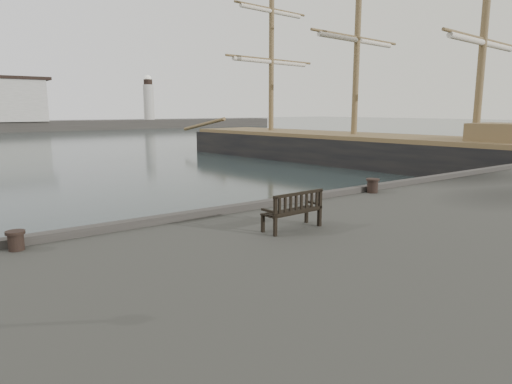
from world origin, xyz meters
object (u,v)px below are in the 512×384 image
bollard_right (373,186)px  tall_ship_main (353,155)px  bollard_left (16,241)px  bench (293,218)px

bollard_right → tall_ship_main: bearing=43.4°
bollard_left → tall_ship_main: (27.08, 15.46, -1.09)m
bollard_left → tall_ship_main: 31.20m
bollard_right → bench: bearing=-159.1°
tall_ship_main → bollard_left: bearing=-156.4°
bench → tall_ship_main: 27.83m
tall_ship_main → bollard_right: bearing=-142.8°
bollard_left → bench: bearing=-20.3°
bench → tall_ship_main: size_ratio=0.04×
bench → bollard_right: (5.27, 2.01, -0.04)m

